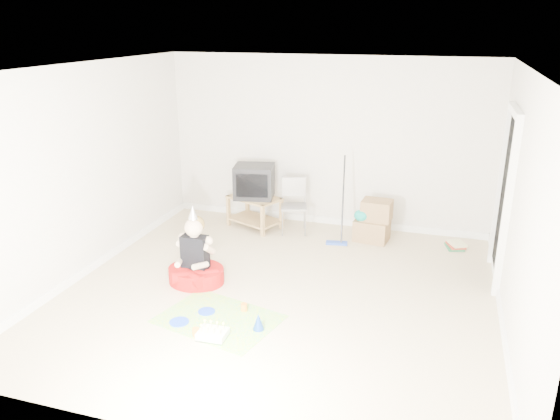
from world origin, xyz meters
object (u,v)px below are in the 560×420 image
(tv_stand, at_px, (255,209))
(cardboard_boxes, at_px, (373,221))
(seated_woman, at_px, (196,266))
(folding_chair, at_px, (294,207))
(crt_tv, at_px, (254,181))
(birthday_cake, at_px, (213,334))

(tv_stand, height_order, cardboard_boxes, cardboard_boxes)
(seated_woman, bearing_deg, cardboard_boxes, 46.88)
(folding_chair, bearing_deg, cardboard_boxes, 1.55)
(folding_chair, xyz_separation_m, cardboard_boxes, (1.20, 0.03, -0.12))
(crt_tv, relative_size, folding_chair, 0.69)
(crt_tv, distance_m, seated_woman, 2.09)
(tv_stand, relative_size, crt_tv, 1.57)
(tv_stand, bearing_deg, folding_chair, -3.74)
(seated_woman, bearing_deg, birthday_cake, -57.46)
(folding_chair, bearing_deg, birthday_cake, -89.68)
(crt_tv, bearing_deg, folding_chair, -14.92)
(crt_tv, relative_size, cardboard_boxes, 0.95)
(crt_tv, bearing_deg, seated_woman, -102.44)
(cardboard_boxes, bearing_deg, birthday_cake, -110.72)
(tv_stand, xyz_separation_m, crt_tv, (0.00, -0.00, 0.45))
(crt_tv, height_order, cardboard_boxes, crt_tv)
(folding_chair, xyz_separation_m, seated_woman, (-0.69, -1.98, -0.19))
(seated_woman, height_order, birthday_cake, seated_woman)
(cardboard_boxes, height_order, birthday_cake, cardboard_boxes)
(folding_chair, distance_m, cardboard_boxes, 1.20)
(crt_tv, xyz_separation_m, cardboard_boxes, (1.84, -0.01, -0.45))
(tv_stand, distance_m, cardboard_boxes, 1.84)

